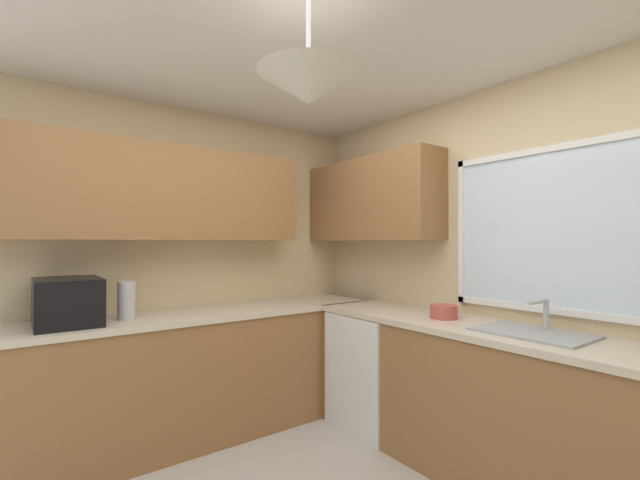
{
  "coord_description": "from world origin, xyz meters",
  "views": [
    {
      "loc": [
        1.44,
        -1.0,
        1.43
      ],
      "look_at": [
        -0.54,
        0.46,
        1.45
      ],
      "focal_mm": 23.21,
      "sensor_mm": 36.0,
      "label": 1
    }
  ],
  "objects": [
    {
      "name": "counter_run_back",
      "position": [
        0.21,
        1.33,
        0.46
      ],
      "size": [
        2.96,
        0.65,
        0.92
      ],
      "color": "olive",
      "rests_on": "ground_plane"
    },
    {
      "name": "room_shell",
      "position": [
        -0.38,
        0.42,
        1.71
      ],
      "size": [
        3.87,
        3.4,
        2.57
      ],
      "color": "beige",
      "rests_on": "ground_plane"
    },
    {
      "name": "kettle",
      "position": [
        -1.55,
        -0.4,
        1.05
      ],
      "size": [
        0.11,
        0.11,
        0.25
      ],
      "primitive_type": "cylinder",
      "color": "#B7B7BC",
      "rests_on": "counter_run_left"
    },
    {
      "name": "dishwasher",
      "position": [
        -0.91,
        1.3,
        0.44
      ],
      "size": [
        0.6,
        0.6,
        0.87
      ],
      "primitive_type": "cube",
      "color": "white",
      "rests_on": "ground_plane"
    },
    {
      "name": "sink_assembly",
      "position": [
        0.29,
        1.34,
        0.93
      ],
      "size": [
        0.58,
        0.4,
        0.19
      ],
      "color": "#9EA0A5",
      "rests_on": "counter_run_back"
    },
    {
      "name": "counter_run_left",
      "position": [
        -1.57,
        0.0,
        0.46
      ],
      "size": [
        0.65,
        3.01,
        0.92
      ],
      "color": "olive",
      "rests_on": "ground_plane"
    },
    {
      "name": "bowl",
      "position": [
        -0.31,
        1.33,
        0.96
      ],
      "size": [
        0.18,
        0.18,
        0.09
      ],
      "primitive_type": "cylinder",
      "color": "#B74C42",
      "rests_on": "counter_run_back"
    },
    {
      "name": "microwave",
      "position": [
        -1.57,
        -0.74,
        1.06
      ],
      "size": [
        0.48,
        0.36,
        0.29
      ],
      "primitive_type": "cube",
      "color": "black",
      "rests_on": "counter_run_left"
    }
  ]
}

